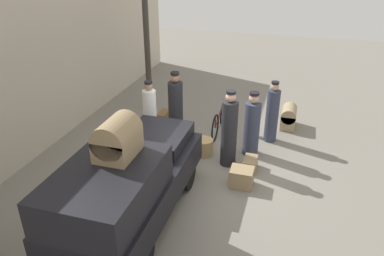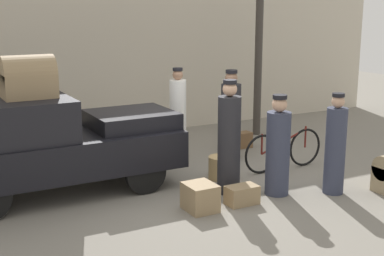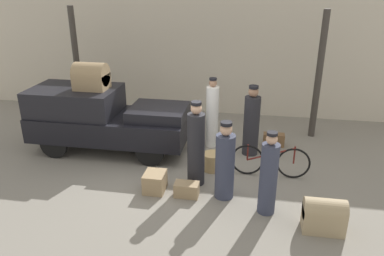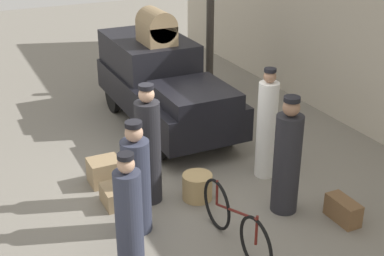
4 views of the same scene
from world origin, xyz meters
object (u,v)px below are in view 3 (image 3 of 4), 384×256
object	(u,v)px
porter_standing_middle	(225,164)
trunk_wicker_pale	(274,140)
trunk_on_truck_roof	(91,77)
conductor_in_dark_uniform	(212,115)
porter_with_bicycle	(196,147)
wicker_basket	(212,162)
trunk_barrel_dark	(324,215)
truck	(103,117)
porter_carrying_trunk	(269,177)
trunk_large_brown	(187,189)
porter_lifting_near_truck	(251,124)
bicycle	(270,161)
suitcase_small_leather	(155,182)

from	to	relation	value
porter_standing_middle	trunk_wicker_pale	world-z (taller)	porter_standing_middle
porter_standing_middle	trunk_on_truck_roof	bearing A→B (deg)	153.31
conductor_in_dark_uniform	trunk_on_truck_roof	size ratio (longest dim) A/B	2.36
porter_with_bicycle	porter_standing_middle	bearing A→B (deg)	-33.69
wicker_basket	trunk_barrel_dark	distance (m)	2.93
truck	trunk_wicker_pale	bearing A→B (deg)	12.53
conductor_in_dark_uniform	porter_standing_middle	xyz separation A→B (m)	(0.56, -2.44, -0.12)
wicker_basket	porter_standing_middle	world-z (taller)	porter_standing_middle
conductor_in_dark_uniform	trunk_on_truck_roof	xyz separation A→B (m)	(-2.93, -0.68, 1.05)
trunk_barrel_dark	trunk_on_truck_roof	distance (m)	6.12
porter_with_bicycle	porter_carrying_trunk	bearing A→B (deg)	-29.19
porter_standing_middle	trunk_on_truck_roof	size ratio (longest dim) A/B	2.08
porter_standing_middle	trunk_wicker_pale	size ratio (longest dim) A/B	2.97
conductor_in_dark_uniform	wicker_basket	bearing A→B (deg)	-82.19
trunk_large_brown	trunk_on_truck_roof	size ratio (longest dim) A/B	0.63
trunk_wicker_pale	trunk_on_truck_roof	xyz separation A→B (m)	(-4.56, -0.97, 1.75)
trunk_large_brown	wicker_basket	bearing A→B (deg)	72.67
porter_carrying_trunk	porter_lifting_near_truck	distance (m)	2.56
trunk_wicker_pale	trunk_large_brown	distance (m)	3.37
wicker_basket	truck	bearing A→B (deg)	167.44
conductor_in_dark_uniform	porter_with_bicycle	distance (m)	2.00
truck	porter_carrying_trunk	bearing A→B (deg)	-27.58
porter_carrying_trunk	porter_standing_middle	bearing A→B (deg)	154.58
trunk_wicker_pale	trunk_large_brown	xyz separation A→B (m)	(-1.83, -2.84, -0.02)
wicker_basket	trunk_barrel_dark	xyz separation A→B (m)	(2.21, -1.92, 0.12)
trunk_wicker_pale	trunk_large_brown	size ratio (longest dim) A/B	1.11
conductor_in_dark_uniform	porter_with_bicycle	size ratio (longest dim) A/B	0.99
trunk_large_brown	trunk_on_truck_roof	bearing A→B (deg)	145.59
bicycle	porter_standing_middle	world-z (taller)	porter_standing_middle
porter_carrying_trunk	trunk_wicker_pale	xyz separation A→B (m)	(0.22, 3.12, -0.60)
bicycle	trunk_barrel_dark	bearing A→B (deg)	-63.70
conductor_in_dark_uniform	truck	bearing A→B (deg)	-165.89
truck	wicker_basket	bearing A→B (deg)	-12.56
trunk_large_brown	trunk_on_truck_roof	xyz separation A→B (m)	(-2.73, 1.87, 1.77)
truck	suitcase_small_leather	xyz separation A→B (m)	(1.83, -1.78, -0.68)
porter_with_bicycle	porter_lifting_near_truck	bearing A→B (deg)	56.54
truck	trunk_barrel_dark	xyz separation A→B (m)	(5.11, -2.57, -0.56)
trunk_large_brown	porter_with_bicycle	bearing A→B (deg)	79.51
bicycle	wicker_basket	xyz separation A→B (m)	(-1.31, 0.09, -0.17)
truck	bicycle	xyz separation A→B (m)	(4.21, -0.74, -0.51)
porter_carrying_trunk	trunk_wicker_pale	distance (m)	3.19
trunk_large_brown	trunk_on_truck_roof	distance (m)	3.75
conductor_in_dark_uniform	suitcase_small_leather	world-z (taller)	conductor_in_dark_uniform
bicycle	trunk_large_brown	xyz separation A→B (m)	(-1.69, -1.13, -0.23)
conductor_in_dark_uniform	suitcase_small_leather	xyz separation A→B (m)	(-0.89, -2.47, -0.66)
porter_standing_middle	trunk_wicker_pale	distance (m)	2.98
porter_standing_middle	suitcase_small_leather	world-z (taller)	porter_standing_middle
trunk_wicker_pale	truck	bearing A→B (deg)	-167.47
porter_standing_middle	conductor_in_dark_uniform	bearing A→B (deg)	102.90
conductor_in_dark_uniform	trunk_large_brown	world-z (taller)	conductor_in_dark_uniform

